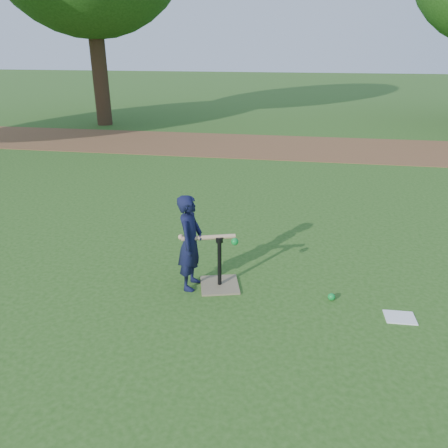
# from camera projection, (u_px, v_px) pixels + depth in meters

# --- Properties ---
(ground) EXTENTS (80.00, 80.00, 0.00)m
(ground) POSITION_uv_depth(u_px,v_px,m) (236.00, 290.00, 4.95)
(ground) COLOR #285116
(ground) RESTS_ON ground
(dirt_strip) EXTENTS (24.00, 3.00, 0.01)m
(dirt_strip) POSITION_uv_depth(u_px,v_px,m) (276.00, 147.00, 11.77)
(dirt_strip) COLOR brown
(dirt_strip) RESTS_ON ground
(child) EXTENTS (0.29, 0.42, 1.10)m
(child) POSITION_uv_depth(u_px,v_px,m) (190.00, 243.00, 4.82)
(child) COLOR black
(child) RESTS_ON ground
(wiffle_ball_ground) EXTENTS (0.08, 0.08, 0.08)m
(wiffle_ball_ground) POSITION_uv_depth(u_px,v_px,m) (331.00, 297.00, 4.74)
(wiffle_ball_ground) COLOR #0C8C2F
(wiffle_ball_ground) RESTS_ON ground
(clipboard) EXTENTS (0.31, 0.24, 0.01)m
(clipboard) POSITION_uv_depth(u_px,v_px,m) (400.00, 317.00, 4.44)
(clipboard) COLOR white
(clipboard) RESTS_ON ground
(batting_tee) EXTENTS (0.53, 0.53, 0.61)m
(batting_tee) POSITION_uv_depth(u_px,v_px,m) (220.00, 277.00, 4.99)
(batting_tee) COLOR #837453
(batting_tee) RESTS_ON ground
(swing_action) EXTENTS (0.67, 0.23, 0.08)m
(swing_action) POSITION_uv_depth(u_px,v_px,m) (211.00, 238.00, 4.78)
(swing_action) COLOR tan
(swing_action) RESTS_ON ground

